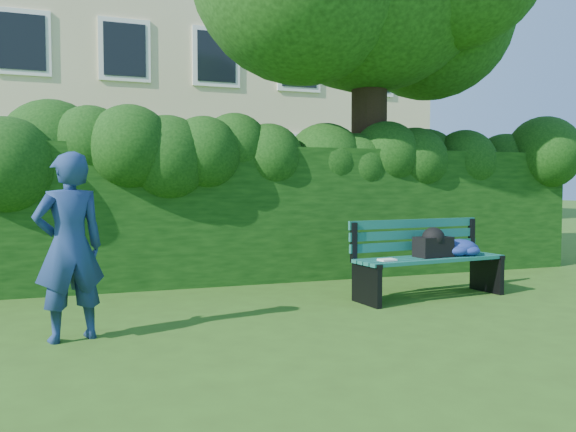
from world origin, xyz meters
name	(u,v)px	position (x,y,z in m)	size (l,w,h in m)	color
ground	(307,312)	(0.00, 0.00, 0.00)	(80.00, 80.00, 0.00)	#305118
apartment_building	(155,44)	(0.00, 13.99, 6.00)	(16.00, 8.08, 12.00)	beige
hedge	(250,214)	(0.00, 2.20, 0.90)	(10.00, 1.00, 1.80)	black
park_bench	(436,254)	(1.71, 0.28, 0.50)	(1.88, 0.76, 0.89)	#0E483E
man_reading	(69,247)	(-2.23, -0.32, 0.78)	(0.57, 0.37, 1.56)	navy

